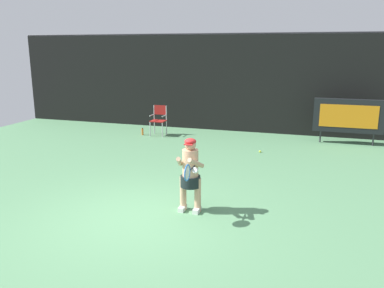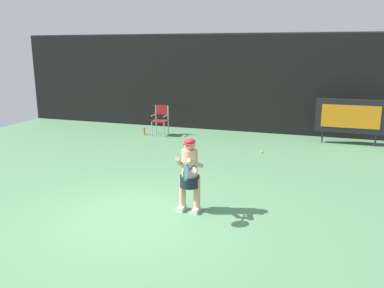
{
  "view_description": "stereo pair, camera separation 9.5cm",
  "coord_description": "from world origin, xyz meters",
  "views": [
    {
      "loc": [
        3.11,
        -6.31,
        3.16
      ],
      "look_at": [
        0.52,
        1.87,
        1.05
      ],
      "focal_mm": 37.19,
      "sensor_mm": 36.0,
      "label": 1
    },
    {
      "loc": [
        3.2,
        -6.29,
        3.16
      ],
      "look_at": [
        0.52,
        1.87,
        1.05
      ],
      "focal_mm": 37.19,
      "sensor_mm": 36.0,
      "label": 2
    }
  ],
  "objects": [
    {
      "name": "tennis_racket",
      "position": [
        1.0,
        0.11,
        0.98
      ],
      "size": [
        0.03,
        0.6,
        0.31
      ],
      "rotation": [
        0.0,
        0.0,
        0.08
      ],
      "color": "black"
    },
    {
      "name": "umpire_chair",
      "position": [
        -2.34,
        6.91,
        0.62
      ],
      "size": [
        0.52,
        0.44,
        1.08
      ],
      "color": "#B7B7BC",
      "rests_on": "ground"
    },
    {
      "name": "water_bottle",
      "position": [
        -2.92,
        6.73,
        0.12
      ],
      "size": [
        0.07,
        0.07,
        0.27
      ],
      "color": "orange",
      "rests_on": "ground"
    },
    {
      "name": "tennis_player",
      "position": [
        0.87,
        0.66,
        0.8
      ],
      "size": [
        0.54,
        0.62,
        1.47
      ],
      "color": "white",
      "rests_on": "ground"
    },
    {
      "name": "ground",
      "position": [
        0.0,
        -0.19,
        -0.01
      ],
      "size": [
        18.0,
        22.0,
        0.03
      ],
      "color": "#55895D"
    },
    {
      "name": "backdrop_screen",
      "position": [
        0.0,
        8.5,
        1.81
      ],
      "size": [
        18.0,
        0.12,
        3.66
      ],
      "color": "black",
      "rests_on": "ground"
    },
    {
      "name": "scoreboard",
      "position": [
        4.12,
        7.5,
        0.95
      ],
      "size": [
        2.2,
        0.21,
        1.5
      ],
      "color": "black",
      "rests_on": "ground"
    },
    {
      "name": "tennis_ball_loose",
      "position": [
        1.55,
        5.53,
        0.03
      ],
      "size": [
        0.07,
        0.07,
        0.07
      ],
      "color": "#CCDB3D",
      "rests_on": "ground"
    }
  ]
}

